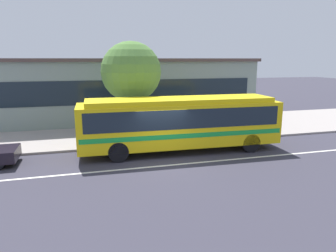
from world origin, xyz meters
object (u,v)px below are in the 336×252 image
transit_bus (181,121)px  pedestrian_walking_along_curb (156,120)px  pedestrian_waiting_near_sign (143,121)px  pedestrian_standing_by_tree (211,118)px  bus_stop_sign (238,110)px  street_tree_near_stop (131,72)px

transit_bus → pedestrian_walking_along_curb: (-0.53, 3.48, -0.58)m
pedestrian_waiting_near_sign → pedestrian_walking_along_curb: (0.92, 0.30, -0.01)m
pedestrian_standing_by_tree → bus_stop_sign: 2.02m
pedestrian_waiting_near_sign → pedestrian_walking_along_curb: bearing=18.0°
pedestrian_walking_along_curb → bus_stop_sign: 5.17m
pedestrian_walking_along_curb → pedestrian_waiting_near_sign: bearing=-162.0°
pedestrian_standing_by_tree → pedestrian_walking_along_curb: bearing=175.5°
street_tree_near_stop → transit_bus: bearing=-58.5°
pedestrian_waiting_near_sign → pedestrian_standing_by_tree: size_ratio=1.02×
transit_bus → pedestrian_standing_by_tree: 4.53m
transit_bus → bus_stop_sign: bearing=21.3°
pedestrian_waiting_near_sign → bus_stop_sign: size_ratio=0.64×
pedestrian_waiting_near_sign → transit_bus: bearing=-65.5°
pedestrian_waiting_near_sign → bus_stop_sign: bus_stop_sign is taller
pedestrian_standing_by_tree → street_tree_near_stop: street_tree_near_stop is taller
pedestrian_walking_along_curb → bus_stop_sign: size_ratio=0.63×
transit_bus → street_tree_near_stop: bearing=121.5°
bus_stop_sign → transit_bus: bearing=-158.7°
pedestrian_standing_by_tree → bus_stop_sign: (1.09, -1.53, 0.73)m
pedestrian_waiting_near_sign → pedestrian_walking_along_curb: 0.96m
pedestrian_standing_by_tree → pedestrian_waiting_near_sign: bearing=-179.9°
pedestrian_walking_along_curb → pedestrian_standing_by_tree: bearing=-4.5°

